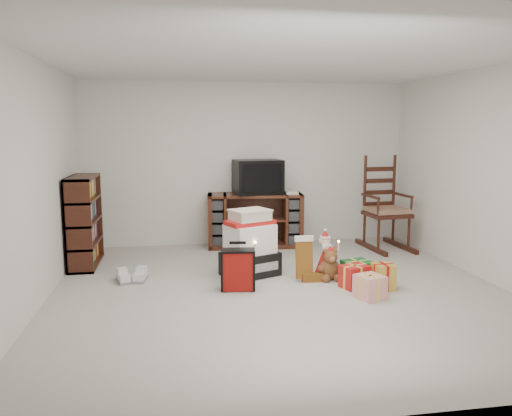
{
  "coord_description": "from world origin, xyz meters",
  "views": [
    {
      "loc": [
        -1.14,
        -5.2,
        1.77
      ],
      "look_at": [
        -0.18,
        0.6,
        0.85
      ],
      "focal_mm": 35.0,
      "sensor_mm": 36.0,
      "label": 1
    }
  ],
  "objects_px": {
    "tv_stand": "(255,220)",
    "red_suitcase": "(238,270)",
    "santa_figurine": "(325,258)",
    "sneaker_pair": "(132,277)",
    "crt_television": "(258,177)",
    "teddy_bear": "(330,266)",
    "mrs_claus_figurine": "(242,260)",
    "bookshelf": "(85,222)",
    "gift_cluster": "(363,276)",
    "gift_pile": "(250,247)",
    "rocking_chair": "(385,215)"
  },
  "relations": [
    {
      "from": "gift_cluster",
      "to": "tv_stand",
      "type": "bearing_deg",
      "value": 111.49
    },
    {
      "from": "red_suitcase",
      "to": "sneaker_pair",
      "type": "bearing_deg",
      "value": 163.28
    },
    {
      "from": "teddy_bear",
      "to": "gift_cluster",
      "type": "bearing_deg",
      "value": -53.1
    },
    {
      "from": "red_suitcase",
      "to": "teddy_bear",
      "type": "height_order",
      "value": "red_suitcase"
    },
    {
      "from": "gift_cluster",
      "to": "gift_pile",
      "type": "bearing_deg",
      "value": 149.4
    },
    {
      "from": "bookshelf",
      "to": "gift_cluster",
      "type": "height_order",
      "value": "bookshelf"
    },
    {
      "from": "teddy_bear",
      "to": "mrs_claus_figurine",
      "type": "relative_size",
      "value": 0.63
    },
    {
      "from": "gift_pile",
      "to": "crt_television",
      "type": "height_order",
      "value": "crt_television"
    },
    {
      "from": "rocking_chair",
      "to": "crt_television",
      "type": "distance_m",
      "value": 2.01
    },
    {
      "from": "gift_pile",
      "to": "rocking_chair",
      "type": "bearing_deg",
      "value": 2.98
    },
    {
      "from": "red_suitcase",
      "to": "gift_pile",
      "type": "bearing_deg",
      "value": 75.04
    },
    {
      "from": "gift_pile",
      "to": "gift_cluster",
      "type": "relative_size",
      "value": 0.86
    },
    {
      "from": "rocking_chair",
      "to": "santa_figurine",
      "type": "height_order",
      "value": "rocking_chair"
    },
    {
      "from": "rocking_chair",
      "to": "mrs_claus_figurine",
      "type": "bearing_deg",
      "value": -157.2
    },
    {
      "from": "teddy_bear",
      "to": "mrs_claus_figurine",
      "type": "bearing_deg",
      "value": 168.56
    },
    {
      "from": "santa_figurine",
      "to": "sneaker_pair",
      "type": "bearing_deg",
      "value": 176.14
    },
    {
      "from": "gift_pile",
      "to": "mrs_claus_figurine",
      "type": "bearing_deg",
      "value": -155.19
    },
    {
      "from": "bookshelf",
      "to": "rocking_chair",
      "type": "relative_size",
      "value": 0.81
    },
    {
      "from": "rocking_chair",
      "to": "tv_stand",
      "type": "bearing_deg",
      "value": 162.93
    },
    {
      "from": "red_suitcase",
      "to": "sneaker_pair",
      "type": "relative_size",
      "value": 1.39
    },
    {
      "from": "bookshelf",
      "to": "teddy_bear",
      "type": "height_order",
      "value": "bookshelf"
    },
    {
      "from": "bookshelf",
      "to": "santa_figurine",
      "type": "relative_size",
      "value": 2.06
    },
    {
      "from": "tv_stand",
      "to": "red_suitcase",
      "type": "xyz_separation_m",
      "value": [
        -0.53,
        -2.07,
        -0.17
      ]
    },
    {
      "from": "bookshelf",
      "to": "gift_cluster",
      "type": "distance_m",
      "value": 3.63
    },
    {
      "from": "santa_figurine",
      "to": "gift_pile",
      "type": "bearing_deg",
      "value": 168.42
    },
    {
      "from": "gift_pile",
      "to": "sneaker_pair",
      "type": "relative_size",
      "value": 2.06
    },
    {
      "from": "rocking_chair",
      "to": "teddy_bear",
      "type": "distance_m",
      "value": 1.99
    },
    {
      "from": "tv_stand",
      "to": "bookshelf",
      "type": "height_order",
      "value": "bookshelf"
    },
    {
      "from": "rocking_chair",
      "to": "crt_television",
      "type": "bearing_deg",
      "value": 162.93
    },
    {
      "from": "bookshelf",
      "to": "sneaker_pair",
      "type": "bearing_deg",
      "value": -52.86
    },
    {
      "from": "gift_pile",
      "to": "crt_television",
      "type": "relative_size",
      "value": 1.08
    },
    {
      "from": "mrs_claus_figurine",
      "to": "bookshelf",
      "type": "bearing_deg",
      "value": 153.81
    },
    {
      "from": "gift_cluster",
      "to": "bookshelf",
      "type": "bearing_deg",
      "value": 154.75
    },
    {
      "from": "rocking_chair",
      "to": "sneaker_pair",
      "type": "bearing_deg",
      "value": -167.75
    },
    {
      "from": "tv_stand",
      "to": "rocking_chair",
      "type": "bearing_deg",
      "value": -7.25
    },
    {
      "from": "teddy_bear",
      "to": "santa_figurine",
      "type": "xyz_separation_m",
      "value": [
        -0.02,
        0.15,
        0.06
      ]
    },
    {
      "from": "bookshelf",
      "to": "teddy_bear",
      "type": "relative_size",
      "value": 3.19
    },
    {
      "from": "red_suitcase",
      "to": "santa_figurine",
      "type": "height_order",
      "value": "santa_figurine"
    },
    {
      "from": "red_suitcase",
      "to": "teddy_bear",
      "type": "distance_m",
      "value": 1.16
    },
    {
      "from": "sneaker_pair",
      "to": "crt_television",
      "type": "distance_m",
      "value": 2.56
    },
    {
      "from": "rocking_chair",
      "to": "gift_pile",
      "type": "relative_size",
      "value": 1.81
    },
    {
      "from": "gift_cluster",
      "to": "crt_television",
      "type": "distance_m",
      "value": 2.54
    },
    {
      "from": "gift_pile",
      "to": "red_suitcase",
      "type": "relative_size",
      "value": 1.48
    },
    {
      "from": "crt_television",
      "to": "sneaker_pair",
      "type": "bearing_deg",
      "value": -144.8
    },
    {
      "from": "bookshelf",
      "to": "rocking_chair",
      "type": "height_order",
      "value": "rocking_chair"
    },
    {
      "from": "gift_pile",
      "to": "santa_figurine",
      "type": "height_order",
      "value": "gift_pile"
    },
    {
      "from": "crt_television",
      "to": "gift_pile",
      "type": "bearing_deg",
      "value": -108.9
    },
    {
      "from": "santa_figurine",
      "to": "crt_television",
      "type": "relative_size",
      "value": 0.77
    },
    {
      "from": "gift_pile",
      "to": "santa_figurine",
      "type": "distance_m",
      "value": 0.92
    },
    {
      "from": "santa_figurine",
      "to": "crt_television",
      "type": "height_order",
      "value": "crt_television"
    }
  ]
}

